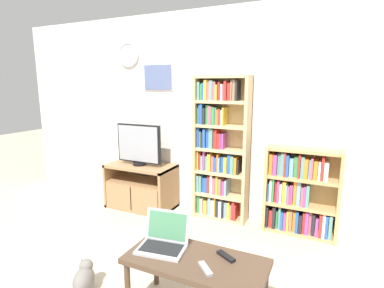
% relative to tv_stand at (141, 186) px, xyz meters
% --- Properties ---
extents(wall_back, '(6.73, 0.09, 2.60)m').
position_rel_tv_stand_xyz_m(wall_back, '(1.12, 0.32, 1.00)').
color(wall_back, silver).
rests_on(wall_back, ground_plane).
extents(tv_stand, '(0.92, 0.50, 0.61)m').
position_rel_tv_stand_xyz_m(tv_stand, '(0.00, 0.00, 0.00)').
color(tv_stand, '#9E754C').
rests_on(tv_stand, ground_plane).
extents(television, '(0.66, 0.18, 0.56)m').
position_rel_tv_stand_xyz_m(television, '(-0.00, -0.00, 0.58)').
color(television, black).
rests_on(television, tv_stand).
extents(bookshelf_tall, '(0.68, 0.24, 1.79)m').
position_rel_tv_stand_xyz_m(bookshelf_tall, '(1.08, 0.17, 0.56)').
color(bookshelf_tall, tan).
rests_on(bookshelf_tall, ground_plane).
extents(bookshelf_short, '(0.80, 0.25, 1.00)m').
position_rel_tv_stand_xyz_m(bookshelf_short, '(2.05, 0.16, 0.17)').
color(bookshelf_short, tan).
rests_on(bookshelf_short, ground_plane).
extents(coffee_table, '(1.01, 0.47, 0.47)m').
position_rel_tv_stand_xyz_m(coffee_table, '(1.53, -1.51, 0.10)').
color(coffee_table, '#4C3828').
rests_on(coffee_table, ground_plane).
extents(laptop, '(0.39, 0.33, 0.26)m').
position_rel_tv_stand_xyz_m(laptop, '(1.25, -1.46, 0.22)').
color(laptop, '#B7BABC').
rests_on(laptop, coffee_table).
extents(remote_near_laptop, '(0.16, 0.12, 0.02)m').
position_rel_tv_stand_xyz_m(remote_near_laptop, '(1.72, -1.40, 0.17)').
color(remote_near_laptop, black).
rests_on(remote_near_laptop, coffee_table).
extents(remote_far_from_laptop, '(0.15, 0.14, 0.02)m').
position_rel_tv_stand_xyz_m(remote_far_from_laptop, '(1.64, -1.60, 0.17)').
color(remote_far_from_laptop, '#99999E').
rests_on(remote_far_from_laptop, coffee_table).
extents(cat, '(0.34, 0.39, 0.26)m').
position_rel_tv_stand_xyz_m(cat, '(0.58, -1.64, -0.20)').
color(cat, slate).
rests_on(cat, ground_plane).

